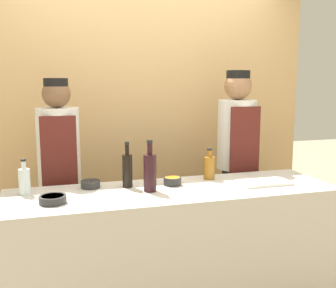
% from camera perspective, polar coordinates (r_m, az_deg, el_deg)
% --- Properties ---
extents(cabinet_wall, '(3.04, 0.18, 2.40)m').
position_cam_1_polar(cabinet_wall, '(3.50, -4.13, 1.96)').
color(cabinet_wall, tan).
rests_on(cabinet_wall, ground_plane).
extents(counter, '(2.15, 0.63, 0.94)m').
position_cam_1_polar(counter, '(2.74, 0.76, -16.07)').
color(counter, beige).
rests_on(counter, ground_plane).
extents(sauce_bowl_yellow, '(0.16, 0.16, 0.05)m').
position_cam_1_polar(sauce_bowl_yellow, '(2.38, -16.39, -7.66)').
color(sauce_bowl_yellow, '#2D2D2D').
rests_on(sauce_bowl_yellow, counter).
extents(sauce_bowl_white, '(0.13, 0.13, 0.05)m').
position_cam_1_polar(sauce_bowl_white, '(2.65, -11.19, -5.67)').
color(sauce_bowl_white, '#2D2D2D').
rests_on(sauce_bowl_white, counter).
extents(sauce_bowl_orange, '(0.12, 0.12, 0.05)m').
position_cam_1_polar(sauce_bowl_orange, '(2.67, 0.64, -5.33)').
color(sauce_bowl_orange, '#2D2D2D').
rests_on(sauce_bowl_orange, counter).
extents(cutting_board, '(0.35, 0.19, 0.02)m').
position_cam_1_polar(cutting_board, '(2.78, 13.79, -5.45)').
color(cutting_board, white).
rests_on(cutting_board, counter).
extents(bottle_soy, '(0.07, 0.07, 0.30)m').
position_cam_1_polar(bottle_soy, '(2.61, -5.92, -3.70)').
color(bottle_soy, black).
rests_on(bottle_soy, counter).
extents(bottle_wine, '(0.08, 0.08, 0.33)m').
position_cam_1_polar(bottle_wine, '(2.50, -2.61, -4.01)').
color(bottle_wine, black).
rests_on(bottle_wine, counter).
extents(bottle_clear, '(0.07, 0.07, 0.22)m').
position_cam_1_polar(bottle_clear, '(2.60, -20.11, -5.02)').
color(bottle_clear, silver).
rests_on(bottle_clear, counter).
extents(bottle_amber, '(0.08, 0.08, 0.22)m').
position_cam_1_polar(bottle_amber, '(2.84, 6.01, -3.34)').
color(bottle_amber, '#9E661E').
rests_on(bottle_amber, counter).
extents(chef_left, '(0.30, 0.30, 1.65)m').
position_cam_1_polar(chef_left, '(2.99, -15.39, -5.17)').
color(chef_left, '#28282D').
rests_on(chef_left, ground_plane).
extents(chef_right, '(0.31, 0.31, 1.72)m').
position_cam_1_polar(chef_right, '(3.30, 9.83, -2.86)').
color(chef_right, '#28282D').
rests_on(chef_right, ground_plane).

